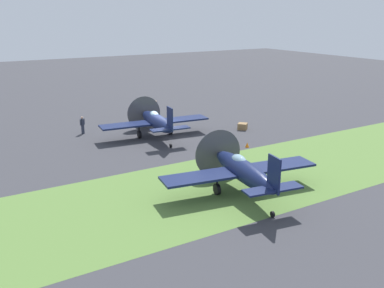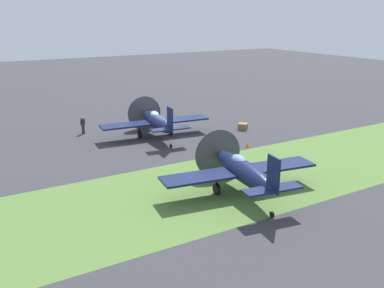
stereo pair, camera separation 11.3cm
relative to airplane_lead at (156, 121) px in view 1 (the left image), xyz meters
The scene contains 8 objects.
ground_plane 1.86m from the airplane_lead, 39.90° to the right, with size 160.00×160.00×0.00m, color #38383D.
grass_verge 13.11m from the airplane_lead, 86.70° to the right, with size 120.00×11.00×0.01m, color #567A38.
airplane_lead is the anchor object (origin of this frame).
airplane_wingman 14.84m from the airplane_lead, 93.99° to the right, with size 10.88×8.65×3.85m.
ground_crew_chief 7.48m from the airplane_lead, 139.56° to the left, with size 0.56×0.38×1.73m.
ground_crew_mechanic 9.30m from the airplane_lead, 64.14° to the left, with size 0.38×0.60×1.73m.
supply_crate 9.13m from the airplane_lead, 12.36° to the right, with size 0.90×0.90×0.64m, color olive.
runway_marker_cone 9.01m from the airplane_lead, 51.96° to the right, with size 0.36×0.36×0.44m, color orange.
Camera 1 is at (-17.80, -34.70, 11.33)m, focal length 39.71 mm.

